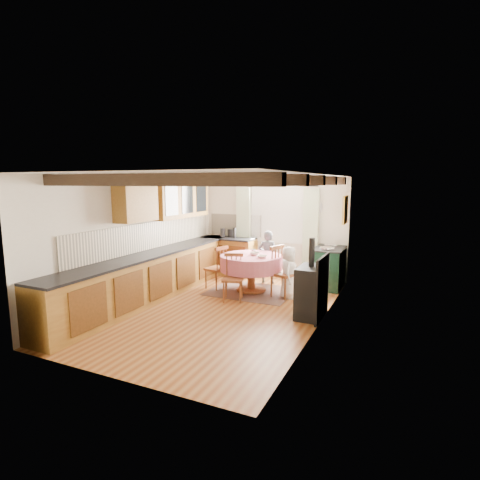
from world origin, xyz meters
The scene contains 41 objects.
floor centered at (0.00, 0.00, 0.00)m, with size 3.60×5.50×0.00m, color #A26B35.
ceiling centered at (0.00, 0.00, 2.40)m, with size 3.60×5.50×0.00m, color white.
wall_back centered at (0.00, 2.75, 1.20)m, with size 3.60×0.00×2.40m, color silver.
wall_front centered at (0.00, -2.75, 1.20)m, with size 3.60×0.00×2.40m, color silver.
wall_left centered at (-1.80, 0.00, 1.20)m, with size 0.00×5.50×2.40m, color silver.
wall_right centered at (1.80, 0.00, 1.20)m, with size 0.00×5.50×2.40m, color silver.
beam_a centered at (0.00, -2.00, 2.31)m, with size 3.60×0.16×0.16m, color #33261A.
beam_b centered at (0.00, -1.00, 2.31)m, with size 3.60×0.16×0.16m, color #33261A.
beam_c centered at (0.00, 0.00, 2.31)m, with size 3.60×0.16×0.16m, color #33261A.
beam_d centered at (0.00, 1.00, 2.31)m, with size 3.60×0.16×0.16m, color #33261A.
beam_e centered at (0.00, 2.00, 2.31)m, with size 3.60×0.16×0.16m, color #33261A.
splash_left centered at (-1.78, 0.30, 1.20)m, with size 0.02×4.50×0.55m, color beige.
splash_back centered at (-1.00, 2.73, 1.20)m, with size 1.40×0.02×0.55m, color beige.
base_cabinet_left centered at (-1.50, 0.00, 0.44)m, with size 0.60×5.30×0.88m, color olive.
base_cabinet_back centered at (-1.05, 2.45, 0.44)m, with size 1.30×0.60×0.88m, color olive.
worktop_left centered at (-1.48, 0.00, 0.90)m, with size 0.64×5.30×0.04m, color black.
worktop_back centered at (-1.05, 2.43, 0.90)m, with size 1.30×0.64×0.04m, color black.
wall_cabinet_glass centered at (-1.63, 1.20, 1.95)m, with size 0.34×1.80×0.90m, color olive.
wall_cabinet_solid centered at (-1.63, -0.30, 1.90)m, with size 0.34×0.90×0.70m, color olive.
window_frame centered at (0.10, 2.73, 1.60)m, with size 1.34×0.03×1.54m, color white.
window_pane centered at (0.10, 2.74, 1.60)m, with size 1.20×0.01×1.40m, color white.
curtain_left centered at (-0.75, 2.65, 1.10)m, with size 0.35×0.10×2.10m, color silver.
curtain_right centered at (0.95, 2.65, 1.10)m, with size 0.35×0.10×2.10m, color silver.
curtain_rod centered at (0.10, 2.65, 2.20)m, with size 0.03×0.03×2.00m, color black.
wall_picture centered at (1.77, 2.30, 1.70)m, with size 0.04×0.50×0.60m, color gold.
wall_plate centered at (1.05, 2.72, 1.70)m, with size 0.30×0.30×0.02m, color silver.
rug centered at (0.08, 1.18, 0.01)m, with size 1.71×1.33×0.01m, color brown.
dining_table centered at (0.08, 1.18, 0.39)m, with size 1.29×1.29×0.78m, color #C16F6E, non-canonical shape.
chair_near centered at (-0.01, 0.48, 0.46)m, with size 0.39×0.41×0.91m, color brown, non-canonical shape.
chair_left centered at (-0.71, 1.11, 0.47)m, with size 0.40×0.42×0.94m, color brown, non-canonical shape.
chair_right centered at (0.82, 1.11, 0.52)m, with size 0.44×0.46×1.03m, color brown, non-canonical shape.
aga_range centered at (1.47, 2.23, 0.45)m, with size 0.63×0.97×0.89m, color black, non-canonical shape.
cast_iron_stove centered at (1.58, 0.23, 0.68)m, with size 0.41×0.68×1.37m, color black, non-canonical shape.
child_far centered at (0.15, 1.99, 0.60)m, with size 0.44×0.29×1.21m, color #4B5259.
child_right centered at (0.91, 1.12, 0.52)m, with size 0.51×0.33×1.04m, color white.
bowl_a centered at (0.38, 1.04, 0.80)m, with size 0.20×0.20×0.05m, color silver.
bowl_b centered at (0.13, 1.24, 0.81)m, with size 0.20×0.20×0.06m, color silver.
cup centered at (0.03, 1.43, 0.82)m, with size 0.09×0.09×0.09m, color silver.
canister_tall centered at (-1.23, 2.45, 1.03)m, with size 0.13×0.13×0.22m, color #262628.
canister_wide centered at (-1.07, 2.58, 1.01)m, with size 0.17×0.17×0.18m, color #262628.
canister_slim centered at (-0.91, 2.45, 1.05)m, with size 0.09×0.09×0.25m, color #262628.
Camera 1 is at (3.06, -5.88, 2.28)m, focal length 28.16 mm.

